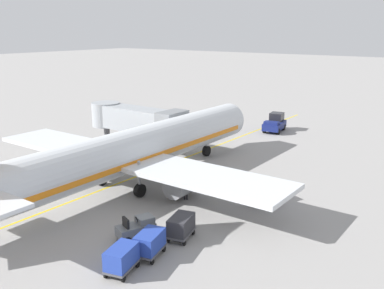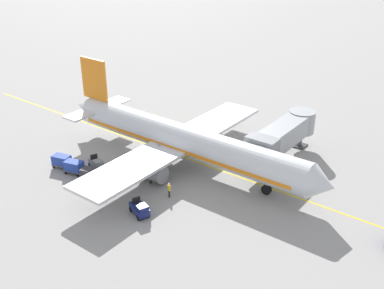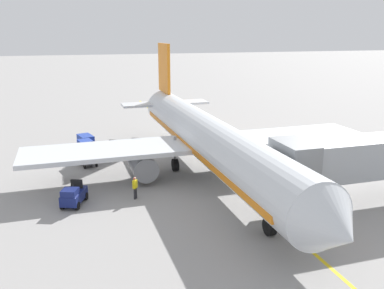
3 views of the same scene
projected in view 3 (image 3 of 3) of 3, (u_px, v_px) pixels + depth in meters
The scene contains 11 objects.
ground_plane at pixel (220, 171), 36.28m from camera, with size 400.00×400.00×0.00m, color gray.
gate_lead_in_line at pixel (220, 171), 36.28m from camera, with size 0.24×80.00×0.01m, color gold.
parked_airliner at pixel (207, 139), 34.54m from camera, with size 30.03×37.22×10.63m.
jet_bridge at pixel (362, 157), 28.47m from camera, with size 12.96×3.50×4.98m.
baggage_tug_lead at pixel (73, 196), 28.94m from camera, with size 2.04×2.77×1.62m.
baggage_tug_trailing at pixel (112, 151), 39.81m from camera, with size 2.04×2.77×1.62m.
baggage_cart_front at pixel (87, 155), 37.52m from camera, with size 1.83×2.98×1.58m.
baggage_cart_second_in_train at pixel (86, 147), 40.29m from camera, with size 1.83×2.98×1.58m.
baggage_cart_third_in_train at pixel (86, 141), 42.45m from camera, with size 1.83×2.98×1.58m.
ground_crew_wing_walker at pixel (135, 187), 29.96m from camera, with size 0.51×0.63×1.69m.
ground_crew_loader at pixel (140, 170), 33.48m from camera, with size 0.69×0.39×1.69m.
Camera 3 is at (12.46, 32.12, 11.86)m, focal length 38.39 mm.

